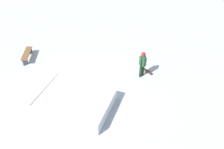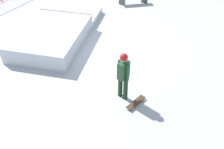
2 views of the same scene
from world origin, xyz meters
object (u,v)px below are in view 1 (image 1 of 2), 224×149
at_px(skater, 143,63).
at_px(skateboard, 147,71).
at_px(park_bench, 27,54).
at_px(skate_ramp, 68,100).

height_order(skater, skateboard, skater).
xyz_separation_m(skater, park_bench, (7.23, 2.68, -0.65)).
relative_size(skater, skateboard, 2.09).
bearing_deg(park_bench, skater, -159.69).
height_order(skate_ramp, skater, skater).
height_order(skate_ramp, park_bench, skate_ramp).
bearing_deg(park_bench, skate_ramp, 163.10).
bearing_deg(skater, park_bench, 34.73).
bearing_deg(skateboard, skate_ramp, 80.49).
xyz_separation_m(skater, skateboard, (-0.13, -0.53, -0.93)).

